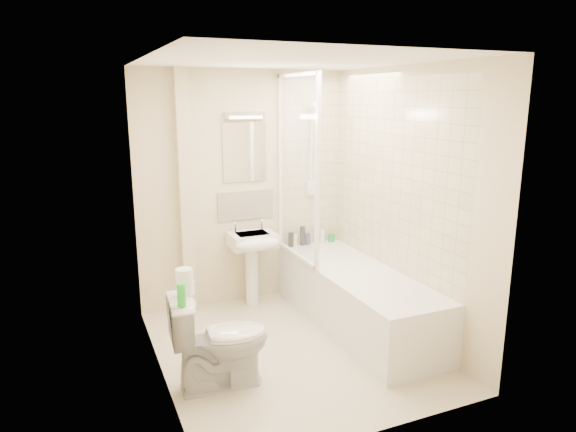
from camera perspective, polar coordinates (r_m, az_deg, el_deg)
name	(u,v)px	position (r m, az deg, el deg)	size (l,w,h in m)	color
floor	(292,349)	(4.59, 0.46, -14.53)	(2.50, 2.50, 0.00)	beige
wall_back	(244,189)	(5.32, -4.95, 3.00)	(2.20, 0.02, 2.40)	beige
wall_left	(155,227)	(3.87, -14.59, -1.22)	(0.02, 2.50, 2.40)	beige
wall_right	(405,203)	(4.71, 12.84, 1.40)	(0.02, 2.50, 2.40)	beige
ceiling	(293,60)	(4.07, 0.52, 16.92)	(2.20, 2.50, 0.02)	white
tile_back	(310,164)	(5.55, 2.45, 5.82)	(0.70, 0.01, 1.75)	beige
tile_right	(392,175)	(4.83, 11.47, 4.46)	(0.01, 2.10, 1.75)	beige
pipe_boxing	(185,194)	(5.10, -11.36, 2.36)	(0.12, 0.12, 2.40)	beige
splashback	(246,205)	(5.34, -4.72, 1.20)	(0.60, 0.01, 0.30)	beige
mirror	(245,152)	(5.26, -4.83, 7.07)	(0.46, 0.01, 0.60)	white
strip_light	(245,115)	(5.21, -4.82, 11.10)	(0.42, 0.07, 0.07)	silver
bathtub	(356,296)	(4.95, 7.59, -8.85)	(0.70, 2.10, 0.55)	white
shower_screen	(297,168)	(5.00, 1.01, 5.31)	(0.04, 0.92, 1.80)	white
shower_fixture	(312,153)	(5.49, 2.65, 7.01)	(0.10, 0.16, 0.99)	white
pedestal_sink	(254,249)	(5.24, -3.84, -3.65)	(0.46, 0.44, 0.89)	white
bottle_black_a	(291,239)	(5.53, 0.33, -2.63)	(0.06, 0.06, 0.15)	black
bottle_white_a	(295,240)	(5.56, 0.78, -2.70)	(0.05, 0.05, 0.13)	white
bottle_black_b	(303,236)	(5.58, 1.63, -2.22)	(0.06, 0.06, 0.21)	black
bottle_blue	(308,239)	(5.62, 2.20, -2.54)	(0.06, 0.06, 0.13)	navy
bottle_cream	(316,235)	(5.65, 3.18, -2.11)	(0.06, 0.06, 0.19)	beige
bottle_white_b	(322,236)	(5.69, 3.81, -2.27)	(0.06, 0.06, 0.14)	white
bottle_green	(331,238)	(5.75, 4.84, -2.41)	(0.07, 0.07, 0.09)	green
toilet	(220,340)	(3.96, -7.58, -13.47)	(0.75, 0.46, 0.74)	white
toilet_roll_lower	(187,287)	(3.82, -11.18, -7.80)	(0.11, 0.11, 0.10)	white
toilet_roll_upper	(184,276)	(3.76, -11.47, -6.51)	(0.12, 0.12, 0.10)	white
green_bottle	(181,295)	(3.60, -11.77, -8.58)	(0.06, 0.06, 0.16)	green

